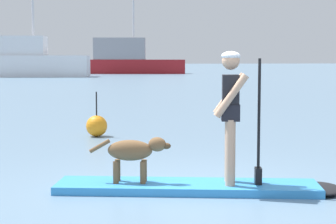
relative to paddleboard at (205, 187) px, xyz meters
name	(u,v)px	position (x,y,z in m)	size (l,w,h in m)	color
ground_plane	(187,191)	(-0.22, 0.07, -0.05)	(400.00, 400.00, 0.00)	slate
paddleboard	(205,187)	(0.00, 0.00, 0.00)	(3.59, 1.73, 0.10)	#338CD8
person_paddler	(232,108)	(0.30, -0.09, 0.99)	(0.67, 0.57, 1.63)	tan
dog	(134,152)	(-0.85, 0.26, 0.43)	(1.00, 0.40, 0.57)	brown
moored_boat_starboard	(25,61)	(-2.01, 49.21, 1.39)	(11.70, 5.66, 9.19)	white
moored_boat_center	(125,60)	(9.01, 59.09, 1.45)	(13.07, 5.36, 9.72)	maroon
marker_buoy	(97,126)	(-0.69, 5.50, 0.18)	(0.45, 0.45, 0.95)	orange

